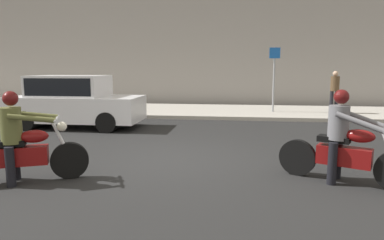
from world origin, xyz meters
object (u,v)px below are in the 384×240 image
at_px(motorcycle_with_rider_olive, 20,146).
at_px(street_sign_post, 274,73).
at_px(motorcycle_with_rider_gray, 344,146).
at_px(parked_sedan_white, 74,101).
at_px(pedestrian_bystander, 335,89).

bearing_deg(motorcycle_with_rider_olive, street_sign_post, 61.26).
relative_size(motorcycle_with_rider_olive, street_sign_post, 0.77).
relative_size(motorcycle_with_rider_gray, parked_sedan_white, 0.48).
relative_size(street_sign_post, pedestrian_bystander, 1.58).
xyz_separation_m(parked_sedan_white, street_sign_post, (6.84, 4.03, 0.88)).
xyz_separation_m(motorcycle_with_rider_gray, motorcycle_with_rider_olive, (-5.49, -0.70, -0.01)).
bearing_deg(street_sign_post, motorcycle_with_rider_olive, -118.74).
bearing_deg(motorcycle_with_rider_gray, street_sign_post, 92.08).
relative_size(parked_sedan_white, street_sign_post, 1.59).
height_order(motorcycle_with_rider_olive, pedestrian_bystander, pedestrian_bystander).
xyz_separation_m(motorcycle_with_rider_gray, street_sign_post, (-0.32, 8.74, 1.11)).
bearing_deg(motorcycle_with_rider_gray, pedestrian_bystander, 76.31).
height_order(motorcycle_with_rider_olive, parked_sedan_white, parked_sedan_white).
relative_size(parked_sedan_white, pedestrian_bystander, 2.51).
height_order(motorcycle_with_rider_gray, motorcycle_with_rider_olive, motorcycle_with_rider_gray).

